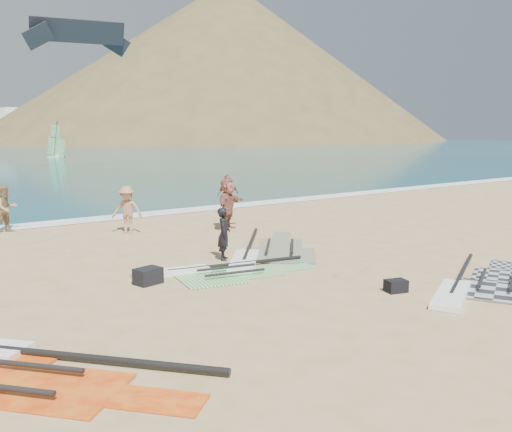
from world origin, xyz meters
TOP-DOWN VIEW (x-y plane):
  - ground at (0.00, 0.00)m, footprint 300.00×300.00m
  - surf_line at (0.00, 12.30)m, footprint 300.00×1.20m
  - headland_main at (85.00, 130.00)m, footprint 143.00×143.00m
  - headland_minor at (120.00, 140.00)m, footprint 70.00×70.00m
  - rig_grey at (2.79, -3.06)m, footprint 5.47×3.68m
  - rig_green at (-1.66, 1.85)m, footprint 4.87×2.39m
  - rig_orange at (0.95, 2.95)m, footprint 5.16×5.05m
  - gear_bag_near at (-3.39, 1.98)m, footprint 0.71×0.58m
  - gear_bag_far at (0.96, -2.11)m, footprint 0.56×0.46m
  - person_wetsuit at (-0.45, 3.05)m, footprint 0.63×0.67m
  - beachgoer_left at (-4.42, 11.50)m, footprint 1.05×0.94m
  - beachgoer_mid at (-0.95, 8.67)m, footprint 1.26×1.23m
  - beachgoer_back at (4.72, 10.58)m, footprint 1.06×0.55m
  - beachgoer_right at (2.46, 7.22)m, footprint 1.84×1.45m
  - windsurfer_right at (14.04, 64.63)m, footprint 2.60×2.77m
  - kitesurf_kite at (8.90, 40.36)m, footprint 9.38×2.71m

SIDE VIEW (x-z plane):
  - ground at x=0.00m, z-range 0.00..0.00m
  - surf_line at x=0.00m, z-range -0.02..0.02m
  - headland_main at x=85.00m, z-range -22.50..22.50m
  - headland_minor at x=120.00m, z-range -14.00..14.00m
  - rig_green at x=-1.66m, z-range -0.05..0.15m
  - rig_grey at x=2.79m, z-range -0.05..0.15m
  - rig_orange at x=0.95m, z-range -0.05..0.15m
  - gear_bag_far at x=0.96m, z-range 0.00..0.29m
  - gear_bag_near at x=-3.39m, z-range 0.00..0.40m
  - person_wetsuit at x=-0.45m, z-range 0.00..1.53m
  - beachgoer_mid at x=-0.95m, z-range 0.00..1.73m
  - beachgoer_back at x=4.72m, z-range 0.00..1.74m
  - beachgoer_left at x=-4.42m, z-range 0.00..1.76m
  - beachgoer_right at x=2.46m, z-range 0.00..1.95m
  - windsurfer_right at x=14.04m, z-range -1.00..3.69m
  - kitesurf_kite at x=8.90m, z-range 10.51..13.40m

